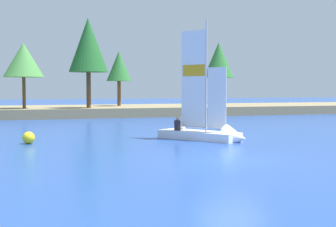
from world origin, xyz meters
TOP-DOWN VIEW (x-y plane):
  - ground_plane at (0.00, 0.00)m, footprint 200.00×200.00m
  - shore_bank at (0.00, 30.23)m, footprint 80.00×10.44m
  - shoreline_tree_midleft at (-7.51, 27.32)m, footprint 3.57×3.57m
  - shoreline_tree_centre at (-1.85, 26.73)m, footprint 3.56×3.56m
  - shoreline_tree_midright at (1.75, 30.78)m, footprint 2.55×2.55m
  - shoreline_tree_right at (13.61, 32.72)m, footprint 3.42×3.42m
  - sailboat at (1.83, 6.28)m, footprint 4.00×4.84m
  - channel_buoy at (-7.19, 7.54)m, footprint 0.59×0.59m

SIDE VIEW (x-z plane):
  - ground_plane at x=0.00m, z-range 0.00..0.00m
  - channel_buoy at x=-7.19m, z-range 0.00..0.59m
  - shore_bank at x=0.00m, z-range 0.00..0.88m
  - sailboat at x=1.83m, z-range -2.86..3.74m
  - shoreline_tree_midright at x=1.75m, z-range 2.11..7.69m
  - shoreline_tree_midleft at x=-7.51m, z-range 2.26..8.12m
  - shoreline_tree_right at x=13.61m, z-range 2.36..9.38m
  - shoreline_tree_centre at x=-1.85m, z-range 2.49..10.71m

